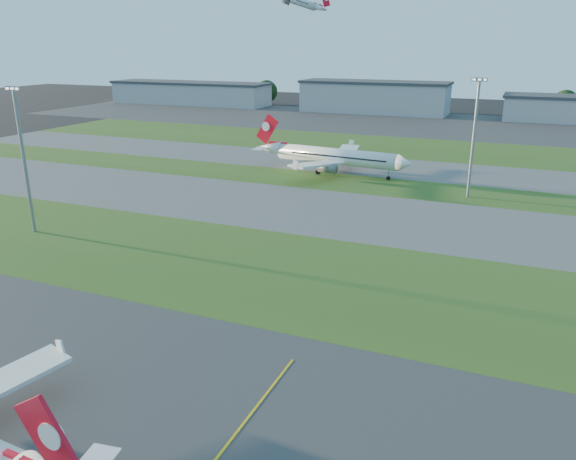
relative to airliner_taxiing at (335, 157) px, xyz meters
The scene contains 15 objects.
grass_strip_a 69.66m from the airliner_taxiing, 73.50° to the right, with size 300.00×34.00×0.01m, color #2E521B.
taxiway_a 39.28m from the airliner_taxiing, 59.60° to the right, with size 300.00×32.00×0.01m, color #515154.
grass_strip_b 22.02m from the airliner_taxiing, 23.67° to the right, with size 300.00×18.00×0.01m, color #2E521B.
taxiway_b 24.25m from the airliner_taxiing, 34.05° to the left, with size 300.00×26.00×0.01m, color #515154.
grass_strip_c 50.58m from the airliner_taxiing, 66.92° to the left, with size 300.00×40.00×0.01m, color #2E521B.
apron_far 108.26m from the airliner_taxiing, 79.48° to the left, with size 400.00×80.00×0.01m, color #333335.
airliner_taxiing is the anchor object (origin of this frame).
light_mast_west 76.11m from the airliner_taxiing, 117.88° to the right, with size 3.20×0.70×25.80m.
light_mast_centre 37.77m from the airliner_taxiing, 17.05° to the right, with size 3.20×0.70×25.80m.
hangar_far_west 188.57m from the airliner_taxiing, 133.69° to the left, with size 91.80×23.00×12.20m.
hangar_west 138.70m from the airliner_taxiing, 100.49° to the left, with size 71.40×23.00×15.20m.
tree_far_west 226.48m from the airliner_taxiing, 138.74° to the left, with size 11.00×11.00×12.00m.
tree_west 176.23m from the airliner_taxiing, 120.81° to the left, with size 12.10×12.10×13.20m.
tree_mid_west 147.35m from the airliner_taxiing, 90.10° to the left, with size 9.90×9.90×10.80m.
tree_mid_east 161.80m from the airliner_taxiing, 68.33° to the left, with size 11.55×11.55×12.60m.
Camera 1 is at (25.23, -19.16, 32.69)m, focal length 35.00 mm.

